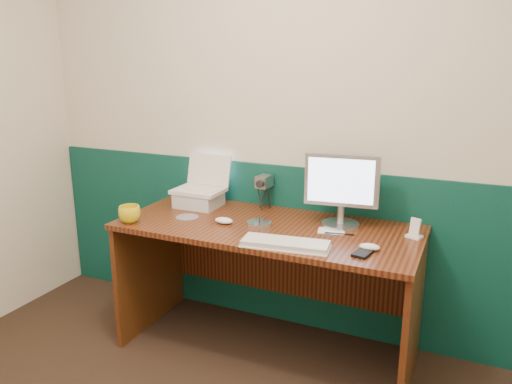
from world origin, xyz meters
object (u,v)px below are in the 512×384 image
at_px(desk, 267,289).
at_px(camcorder, 264,193).
at_px(mug, 130,214).
at_px(laptop, 198,173).
at_px(monitor, 342,191).
at_px(keyboard, 285,244).

distance_m(desk, camcorder, 0.56).
height_order(desk, mug, mug).
height_order(desk, laptop, laptop).
bearing_deg(desk, mug, -159.46).
relative_size(desk, laptop, 5.59).
xyz_separation_m(laptop, mug, (-0.19, -0.42, -0.16)).
distance_m(mug, camcorder, 0.78).
height_order(monitor, mug, monitor).
bearing_deg(monitor, camcorder, 158.46).
distance_m(desk, keyboard, 0.50).
distance_m(keyboard, mug, 0.90).
bearing_deg(keyboard, mug, 173.06).
xyz_separation_m(monitor, mug, (-1.06, -0.41, -0.14)).
bearing_deg(laptop, keyboard, -30.08).
bearing_deg(laptop, camcorder, 16.65).
bearing_deg(monitor, keyboard, -119.18).
distance_m(desk, monitor, 0.69).
bearing_deg(camcorder, desk, -60.16).
xyz_separation_m(laptop, monitor, (0.87, -0.01, -0.01)).
relative_size(monitor, mug, 3.24).
height_order(keyboard, mug, mug).
relative_size(desk, keyboard, 3.90).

